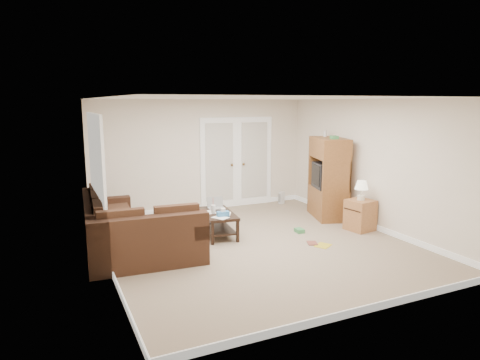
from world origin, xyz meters
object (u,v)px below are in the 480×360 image
tv_armoire (328,178)px  side_cabinet (360,212)px  sectional_sofa (126,233)px  coffee_table (218,222)px

tv_armoire → side_cabinet: size_ratio=1.89×
sectional_sofa → tv_armoire: 4.37m
tv_armoire → side_cabinet: 1.17m
coffee_table → sectional_sofa: bearing=-166.0°
coffee_table → side_cabinet: (2.61, -0.85, 0.11)m
tv_armoire → sectional_sofa: bearing=-156.8°
coffee_table → side_cabinet: side_cabinet is taller
sectional_sofa → tv_armoire: tv_armoire is taller
coffee_table → tv_armoire: size_ratio=0.62×
sectional_sofa → side_cabinet: bearing=-4.5°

